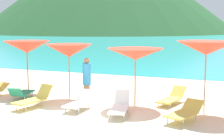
{
  "coord_description": "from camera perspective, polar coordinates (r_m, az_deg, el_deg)",
  "views": [
    {
      "loc": [
        4.96,
        -9.49,
        2.98
      ],
      "look_at": [
        0.22,
        2.53,
        1.2
      ],
      "focal_mm": 54.41,
      "sensor_mm": 36.0,
      "label": 1
    }
  ],
  "objects": [
    {
      "name": "ground_plane",
      "position": [
        20.35,
        7.15,
        -1.07
      ],
      "size": [
        50.0,
        100.0,
        0.3
      ],
      "primitive_type": "cube",
      "color": "beige"
    },
    {
      "name": "lounge_chair_6",
      "position": [
        10.67,
        12.12,
        -6.89
      ],
      "size": [
        1.08,
        1.62,
        0.58
      ],
      "rotation": [
        0.0,
        0.0,
        -0.34
      ],
      "color": "#D8BF4C",
      "rests_on": "ground_plane"
    },
    {
      "name": "lounge_chair_1",
      "position": [
        11.15,
        1.31,
        -6.07
      ],
      "size": [
        0.82,
        1.61,
        0.72
      ],
      "rotation": [
        0.0,
        0.0,
        0.21
      ],
      "color": "white",
      "rests_on": "ground_plane"
    },
    {
      "name": "lounge_chair_3",
      "position": [
        11.87,
        -5.49,
        -5.34
      ],
      "size": [
        0.63,
        1.4,
        0.63
      ],
      "rotation": [
        0.0,
        0.0,
        -0.03
      ],
      "color": "white",
      "rests_on": "ground_plane"
    },
    {
      "name": "lounge_chair_2",
      "position": [
        13.88,
        -14.97,
        -3.72
      ],
      "size": [
        0.86,
        1.58,
        0.58
      ],
      "rotation": [
        0.0,
        0.0,
        3.37
      ],
      "color": "#268C66",
      "rests_on": "ground_plane"
    },
    {
      "name": "umbrella_5",
      "position": [
        11.55,
        15.56,
        3.55
      ],
      "size": [
        2.05,
        2.05,
        2.41
      ],
      "color": "#9E7F59",
      "rests_on": "ground_plane"
    },
    {
      "name": "lounge_chair_11",
      "position": [
        12.86,
        9.99,
        -4.59
      ],
      "size": [
        0.88,
        1.72,
        0.57
      ],
      "rotation": [
        0.0,
        0.0,
        -0.23
      ],
      "color": "#D8BF4C",
      "rests_on": "ground_plane"
    },
    {
      "name": "beachgoer_2",
      "position": [
        13.04,
        -4.26,
        -1.42
      ],
      "size": [
        0.32,
        0.32,
        1.67
      ],
      "rotation": [
        0.0,
        0.0,
        1.2
      ],
      "color": "#A3704C",
      "rests_on": "ground_plane"
    },
    {
      "name": "umbrella_4",
      "position": [
        12.18,
        3.95,
        2.67
      ],
      "size": [
        2.04,
        2.04,
        2.1
      ],
      "color": "#9E7F59",
      "rests_on": "ground_plane"
    },
    {
      "name": "umbrella_3",
      "position": [
        13.54,
        -7.25,
        3.23
      ],
      "size": [
        2.03,
        2.03,
        2.17
      ],
      "color": "#9E7F59",
      "rests_on": "ground_plane"
    },
    {
      "name": "lounge_chair_5",
      "position": [
        12.47,
        -12.99,
        -4.63
      ],
      "size": [
        0.88,
        1.63,
        0.74
      ],
      "rotation": [
        0.0,
        0.0,
        -0.22
      ],
      "color": "#D8BF4C",
      "rests_on": "ground_plane"
    },
    {
      "name": "umbrella_2",
      "position": [
        15.05,
        -14.1,
        3.77
      ],
      "size": [
        2.08,
        2.08,
        2.24
      ],
      "color": "#9E7F59",
      "rests_on": "ground_plane"
    }
  ]
}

